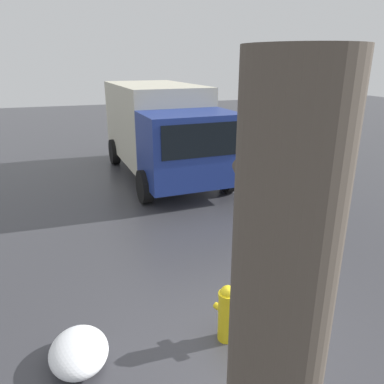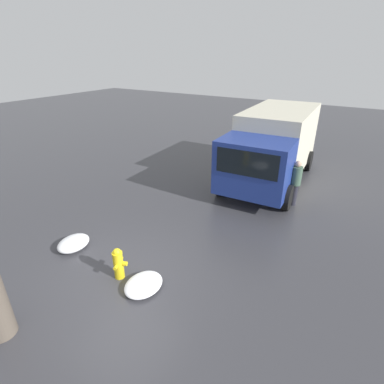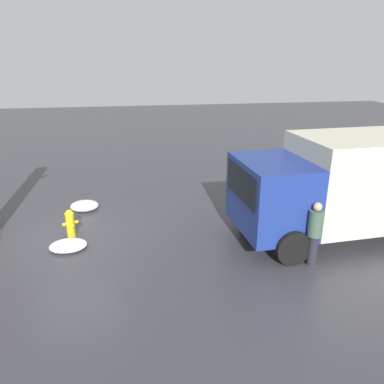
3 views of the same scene
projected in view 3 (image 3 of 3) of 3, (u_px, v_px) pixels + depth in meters
name	position (u px, v px, depth m)	size (l,w,h in m)	color
ground_plane	(72.00, 236.00, 10.80)	(60.00, 60.00, 0.00)	#38383D
fire_hydrant	(70.00, 223.00, 10.65)	(0.44, 0.35, 0.83)	yellow
delivery_truck	(355.00, 182.00, 10.50)	(6.62, 3.01, 2.88)	navy
pedestrian	(315.00, 231.00, 9.08)	(0.36, 0.36, 1.66)	#23232D
snow_pile_by_hydrant	(84.00, 206.00, 12.56)	(0.93, 0.73, 0.34)	white
snow_pile_curbside	(68.00, 245.00, 10.08)	(0.99, 0.81, 0.20)	white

